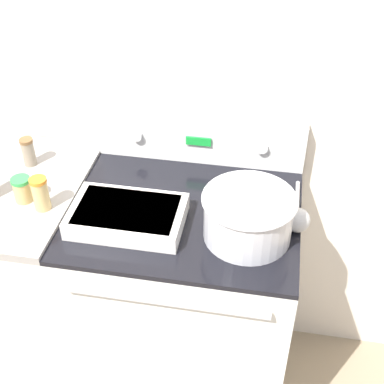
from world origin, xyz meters
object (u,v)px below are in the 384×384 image
mixing_bowl (248,215)px  spice_jar_green_cap (22,189)px  spice_jar_brown_cap (28,152)px  ladle (297,219)px  spice_jar_orange_cap (41,193)px  casserole_dish (127,215)px

mixing_bowl → spice_jar_green_cap: size_ratio=3.28×
mixing_bowl → spice_jar_brown_cap: bearing=164.1°
ladle → spice_jar_orange_cap: size_ratio=2.38×
spice_jar_orange_cap → spice_jar_green_cap: size_ratio=1.34×
ladle → spice_jar_green_cap: spice_jar_green_cap is taller
spice_jar_green_cap → spice_jar_brown_cap: (-0.07, 0.20, 0.01)m
mixing_bowl → casserole_dish: mixing_bowl is taller
spice_jar_orange_cap → spice_jar_brown_cap: bearing=122.1°
ladle → spice_jar_brown_cap: spice_jar_brown_cap is taller
spice_jar_green_cap → ladle: bearing=2.2°
casserole_dish → spice_jar_green_cap: 0.37m
spice_jar_green_cap → spice_jar_brown_cap: bearing=108.1°
casserole_dish → mixing_bowl: bearing=1.6°
mixing_bowl → casserole_dish: size_ratio=0.80×
mixing_bowl → casserole_dish: 0.38m
spice_jar_green_cap → mixing_bowl: bearing=-2.4°
ladle → mixing_bowl: bearing=-156.6°
spice_jar_brown_cap → ladle: bearing=-9.8°
spice_jar_orange_cap → spice_jar_green_cap: 0.08m
spice_jar_green_cap → spice_jar_brown_cap: spice_jar_brown_cap is taller
mixing_bowl → ladle: size_ratio=1.03×
casserole_dish → spice_jar_green_cap: bearing=173.6°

